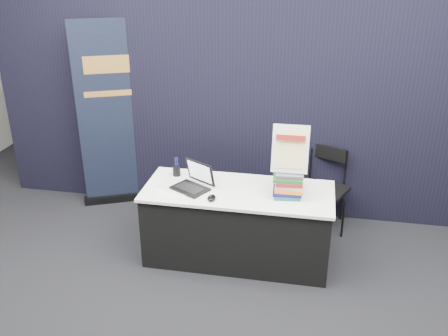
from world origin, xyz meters
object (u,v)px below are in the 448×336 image
book_stack_short (290,181)px  pullup_banner (117,126)px  info_sign (290,150)px  book_stack_tall (288,185)px  laptop (191,182)px  display_table (238,224)px  stacking_chair (327,185)px

book_stack_short → pullup_banner: pullup_banner is taller
pullup_banner → info_sign: bearing=-49.2°
book_stack_tall → info_sign: info_sign is taller
pullup_banner → laptop: bearing=-65.2°
display_table → book_stack_tall: size_ratio=6.66×
laptop → stacking_chair: size_ratio=0.47×
laptop → book_stack_short: laptop is taller
pullup_banner → stacking_chair: size_ratio=2.45×
display_table → pullup_banner: size_ratio=0.83×
info_sign → book_stack_tall: bearing=-90.9°
laptop → stacking_chair: 1.58m
display_table → laptop: 0.62m
display_table → book_stack_tall: bearing=-5.6°
display_table → book_stack_short: size_ratio=7.56×
book_stack_short → book_stack_tall: bearing=-90.7°
laptop → info_sign: size_ratio=0.93×
pullup_banner → book_stack_short: bearing=-44.7°
laptop → book_stack_short: 0.94m
laptop → book_stack_short: size_ratio=1.73×
book_stack_short → info_sign: (-0.00, -0.19, 0.40)m
pullup_banner → stacking_chair: 2.47m
info_sign → laptop: bearing=-179.5°
display_table → info_sign: (0.47, -0.02, 0.83)m
display_table → info_sign: 0.95m
book_stack_tall → display_table: bearing=174.4°
display_table → laptop: (-0.45, -0.04, 0.43)m
book_stack_tall → pullup_banner: size_ratio=0.12×
book_stack_short → laptop: bearing=-167.1°
display_table → stacking_chair: size_ratio=2.04×
display_table → info_sign: size_ratio=4.05×
book_stack_tall → stacking_chair: bearing=65.9°
laptop → book_stack_short: bearing=43.2°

